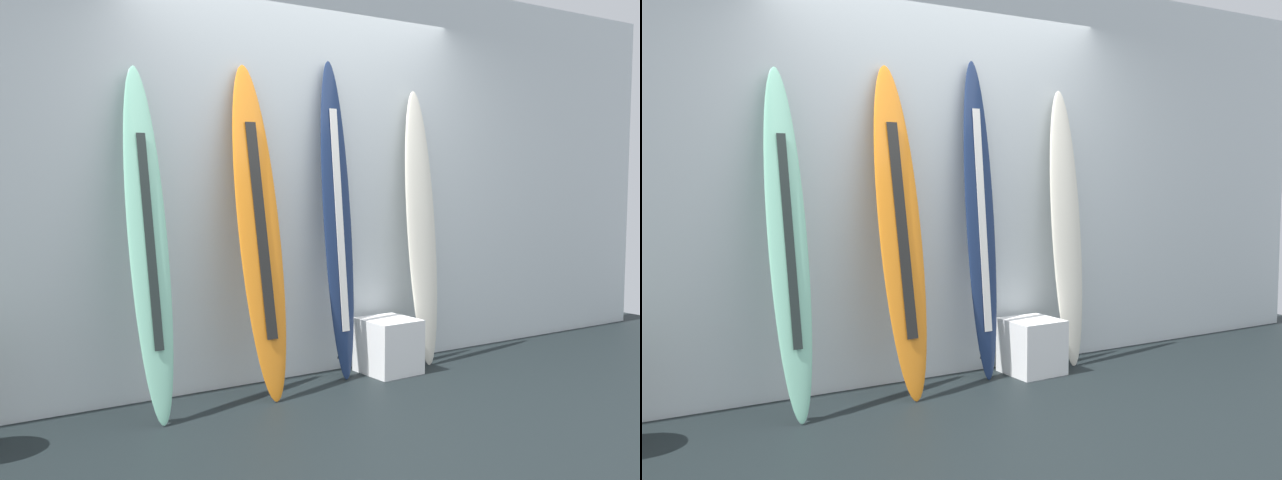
{
  "view_description": "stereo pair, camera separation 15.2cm",
  "coord_description": "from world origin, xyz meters",
  "views": [
    {
      "loc": [
        -2.52,
        -2.96,
        1.33
      ],
      "look_at": [
        -0.03,
        0.95,
        0.95
      ],
      "focal_mm": 40.14,
      "sensor_mm": 36.0,
      "label": 1
    },
    {
      "loc": [
        -2.39,
        -3.04,
        1.33
      ],
      "look_at": [
        -0.03,
        0.95,
        0.95
      ],
      "focal_mm": 40.14,
      "sensor_mm": 36.0,
      "label": 2
    }
  ],
  "objects": [
    {
      "name": "surfboard_navy",
      "position": [
        0.17,
        1.04,
        1.06
      ],
      "size": [
        0.23,
        0.28,
        2.15
      ],
      "color": "#18284C",
      "rests_on": "ground"
    },
    {
      "name": "ground",
      "position": [
        0.0,
        0.0,
        -0.02
      ],
      "size": [
        8.0,
        8.0,
        0.04
      ],
      "primitive_type": "cube",
      "color": "black"
    },
    {
      "name": "display_block_left",
      "position": [
        0.53,
        0.94,
        0.19
      ],
      "size": [
        0.37,
        0.37,
        0.38
      ],
      "color": "white",
      "rests_on": "ground"
    },
    {
      "name": "surfboard_seafoam",
      "position": [
        -1.19,
        0.91,
        0.99
      ],
      "size": [
        0.24,
        0.5,
        2.01
      ],
      "color": "#84CFAE",
      "rests_on": "ground"
    },
    {
      "name": "wall_back",
      "position": [
        0.0,
        1.3,
        1.4
      ],
      "size": [
        7.2,
        0.2,
        2.8
      ],
      "primitive_type": "cube",
      "color": "silver",
      "rests_on": "ground"
    },
    {
      "name": "surfboard_sunset",
      "position": [
        -0.47,
        0.95,
        1.04
      ],
      "size": [
        0.3,
        0.47,
        2.07
      ],
      "color": "orange",
      "rests_on": "ground"
    },
    {
      "name": "surfboard_ivory",
      "position": [
        0.9,
        1.03,
        1.0
      ],
      "size": [
        0.26,
        0.28,
        2.0
      ],
      "color": "silver",
      "rests_on": "ground"
    }
  ]
}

